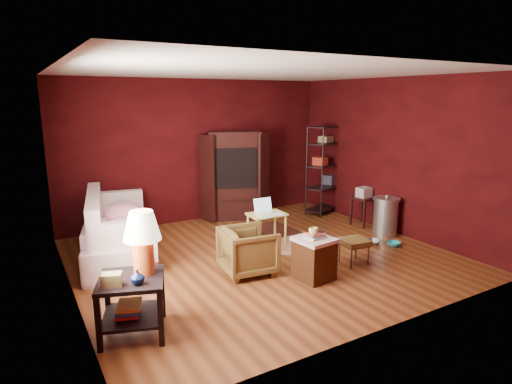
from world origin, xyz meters
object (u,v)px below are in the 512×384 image
Objects in this scene: armchair at (248,248)px; tv_armoire at (235,174)px; hamper at (314,258)px; wire_shelving at (325,166)px; laptop_desk at (266,217)px; side_table at (137,261)px; sofa at (117,229)px.

armchair is 2.91m from tv_armoire.
wire_shelving reaches higher than hamper.
armchair is 0.95× the size of laptop_desk.
side_table is 1.70× the size of laptop_desk.
tv_armoire is (2.60, 1.03, 0.49)m from sofa.
sofa is at bearing 166.96° from laptop_desk.
armchair is 0.39× the size of wire_shelving.
armchair is (1.45, -1.58, -0.08)m from sofa.
laptop_desk reaches higher than armchair.
tv_armoire is (0.47, 3.25, 0.62)m from hamper.
sofa is 4.55m from wire_shelving.
laptop_desk is at bearing -77.35° from tv_armoire.
hamper is 0.88× the size of laptop_desk.
sofa is at bearing 165.35° from wire_shelving.
laptop_desk is (2.33, -0.64, 0.03)m from sofa.
sofa is at bearing -136.69° from tv_armoire.
side_table is (-1.74, -0.76, 0.42)m from armchair.
wire_shelving reaches higher than laptop_desk.
laptop_desk is (2.62, 1.70, -0.31)m from side_table.
tv_armoire is 1.97m from wire_shelving.
tv_armoire reaches higher than armchair.
laptop_desk is at bearing 82.64° from hamper.
armchair is 1.07× the size of hamper.
sofa is 2.42m from laptop_desk.
armchair is at bearing 136.73° from hamper.
laptop_desk is 0.43× the size of tv_armoire.
sofa is 1.28× the size of tv_armoire.
laptop_desk is at bearing 33.00° from side_table.
laptop_desk is 2.49m from wire_shelving.
hamper is (2.13, -2.22, -0.14)m from sofa.
tv_armoire reaches higher than hamper.
side_table is at bearing 120.54° from armchair.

